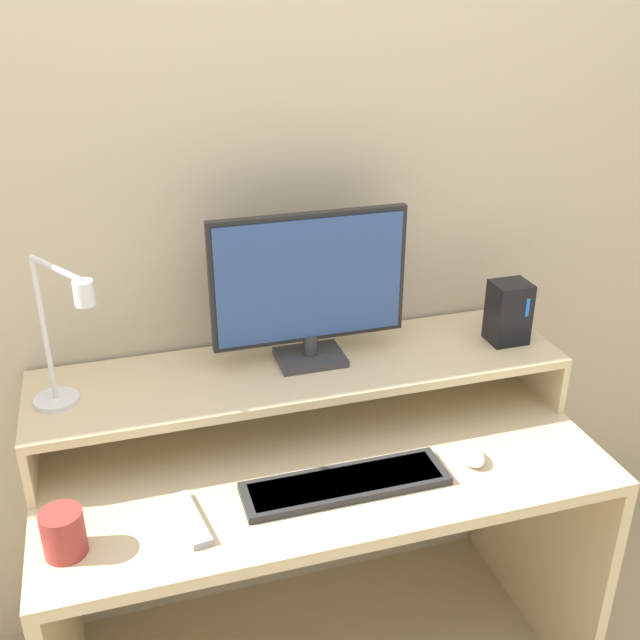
{
  "coord_description": "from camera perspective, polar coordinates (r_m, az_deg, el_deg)",
  "views": [
    {
      "loc": [
        -0.43,
        -1.1,
        1.78
      ],
      "look_at": [
        0.01,
        0.35,
        1.05
      ],
      "focal_mm": 42.0,
      "sensor_mm": 36.0,
      "label": 1
    }
  ],
  "objects": [
    {
      "name": "keyboard",
      "position": [
        1.72,
        1.95,
        -12.33
      ],
      "size": [
        0.47,
        0.13,
        0.02
      ],
      "color": "#282828",
      "rests_on": "desk"
    },
    {
      "name": "mug",
      "position": [
        1.62,
        -18.96,
        -15.09
      ],
      "size": [
        0.09,
        0.09,
        0.1
      ],
      "color": "#9E332D",
      "rests_on": "desk"
    },
    {
      "name": "monitor",
      "position": [
        1.81,
        -0.8,
        2.64
      ],
      "size": [
        0.49,
        0.13,
        0.39
      ],
      "color": "#38383D",
      "rests_on": "monitor_shelf"
    },
    {
      "name": "mouse",
      "position": [
        1.83,
        11.38,
        -10.05
      ],
      "size": [
        0.06,
        0.09,
        0.03
      ],
      "color": "white",
      "rests_on": "desk"
    },
    {
      "name": "desk_lamp",
      "position": [
        1.69,
        -19.1,
        -1.99
      ],
      "size": [
        0.17,
        0.24,
        0.36
      ],
      "color": "silver",
      "rests_on": "monitor_shelf"
    },
    {
      "name": "wall_back",
      "position": [
        1.91,
        -3.18,
        9.39
      ],
      "size": [
        6.0,
        0.05,
        2.5
      ],
      "color": "beige",
      "rests_on": "ground_plane"
    },
    {
      "name": "remote_control",
      "position": [
        1.66,
        -9.85,
        -14.72
      ],
      "size": [
        0.07,
        0.18,
        0.02
      ],
      "color": "#99999E",
      "rests_on": "desk"
    },
    {
      "name": "router_dock",
      "position": [
        2.02,
        14.16,
        0.58
      ],
      "size": [
        0.1,
        0.09,
        0.17
      ],
      "color": "black",
      "rests_on": "monitor_shelf"
    },
    {
      "name": "monitor_shelf",
      "position": [
        1.88,
        -1.38,
        -4.08
      ],
      "size": [
        1.33,
        0.34,
        0.16
      ],
      "color": "beige",
      "rests_on": "desk"
    },
    {
      "name": "desk",
      "position": [
        1.95,
        -0.03,
        -14.76
      ],
      "size": [
        1.33,
        0.65,
        0.71
      ],
      "color": "beige",
      "rests_on": "ground_plane"
    }
  ]
}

